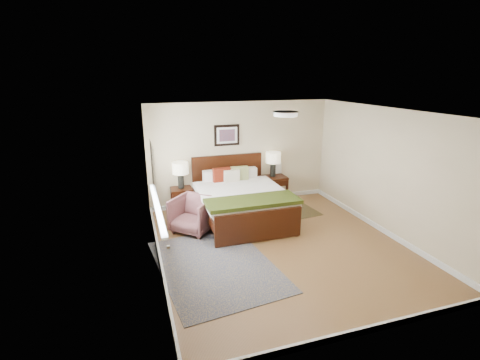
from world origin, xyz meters
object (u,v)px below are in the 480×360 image
(nightstand_left, at_px, (182,193))
(armchair, at_px, (193,214))
(lamp_right, at_px, (273,159))
(lamp_left, at_px, (180,170))
(rug_persian, at_px, (216,265))
(nightstand_right, at_px, (273,187))
(bed, at_px, (241,196))

(nightstand_left, height_order, armchair, armchair)
(lamp_right, xyz_separation_m, armchair, (-2.22, -1.14, -0.73))
(lamp_left, xyz_separation_m, rug_persian, (0.17, -2.61, -1.00))
(armchair, bearing_deg, nightstand_right, 69.49)
(lamp_right, height_order, rug_persian, lamp_right)
(lamp_right, height_order, armchair, lamp_right)
(bed, bearing_deg, armchair, -167.27)
(rug_persian, bearing_deg, lamp_left, 86.93)
(lamp_left, relative_size, lamp_right, 1.00)
(lamp_left, relative_size, armchair, 0.77)
(nightstand_left, relative_size, nightstand_right, 0.87)
(nightstand_left, distance_m, lamp_left, 0.56)
(bed, distance_m, nightstand_left, 1.46)
(lamp_right, relative_size, rug_persian, 0.24)
(bed, distance_m, lamp_left, 1.53)
(bed, relative_size, lamp_right, 3.72)
(nightstand_right, distance_m, rug_persian, 3.38)
(bed, xyz_separation_m, nightstand_left, (-1.17, 0.87, -0.11))
(bed, height_order, nightstand_right, bed)
(bed, relative_size, lamp_left, 3.72)
(nightstand_left, relative_size, lamp_left, 0.94)
(armchair, bearing_deg, lamp_left, 136.01)
(bed, bearing_deg, lamp_right, 38.33)
(bed, relative_size, armchair, 2.86)
(bed, distance_m, rug_persian, 2.07)
(nightstand_right, relative_size, armchair, 0.83)
(lamp_left, relative_size, rug_persian, 0.24)
(nightstand_right, bearing_deg, bed, -142.07)
(rug_persian, bearing_deg, bed, 53.13)
(lamp_left, distance_m, rug_persian, 2.80)
(nightstand_left, bearing_deg, rug_persian, -86.32)
(lamp_right, bearing_deg, lamp_left, 180.00)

